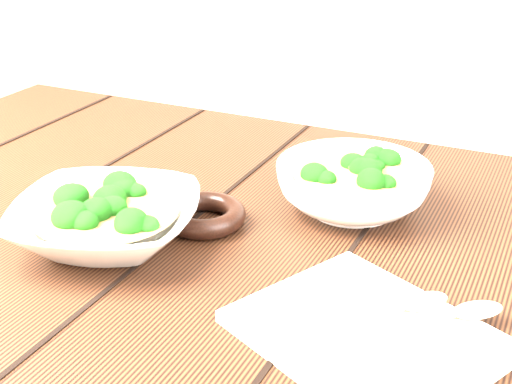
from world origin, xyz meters
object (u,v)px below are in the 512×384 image
object	(u,v)px
soup_bowl_back	(353,185)
trivet	(204,215)
table	(206,311)
napkin	(366,334)
soup_bowl_front	(106,220)

from	to	relation	value
soup_bowl_back	trivet	xyz separation A→B (m)	(-0.15, -0.12, -0.02)
table	trivet	world-z (taller)	trivet
napkin	trivet	bearing A→B (deg)	176.06
soup_bowl_front	table	bearing A→B (deg)	44.28
soup_bowl_front	napkin	distance (m)	0.33
soup_bowl_back	table	bearing A→B (deg)	-139.57
trivet	napkin	world-z (taller)	trivet
soup_bowl_front	trivet	xyz separation A→B (m)	(0.08, 0.09, -0.02)
table	napkin	world-z (taller)	napkin
table	soup_bowl_front	xyz separation A→B (m)	(-0.08, -0.08, 0.15)
soup_bowl_front	trivet	size ratio (longest dim) A/B	2.60
soup_bowl_back	napkin	world-z (taller)	soup_bowl_back
table	soup_bowl_back	distance (m)	0.25
napkin	table	bearing A→B (deg)	177.15
soup_bowl_back	trivet	bearing A→B (deg)	-141.65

